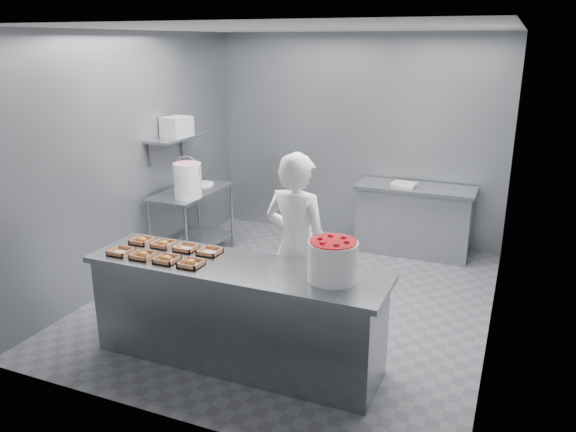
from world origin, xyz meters
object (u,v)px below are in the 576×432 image
object	(u,v)px
tray_7	(210,251)
tray_2	(166,259)
tray_5	(164,244)
tray_0	(121,251)
tray_6	(186,248)
worker	(297,248)
tray_1	(143,255)
service_counter	(236,313)
tray_4	(142,240)
prep_table	(193,214)
tray_3	(191,263)
glaze_bucket	(188,179)
strawberry_tub	(333,259)
back_counter	(414,219)
appliance	(177,127)

from	to	relation	value
tray_7	tray_2	bearing A→B (deg)	-128.75
tray_2	tray_5	xyz separation A→B (m)	(-0.24, 0.30, 0.00)
tray_0	tray_5	distance (m)	0.38
tray_6	tray_0	bearing A→B (deg)	-147.75
tray_6	worker	xyz separation A→B (m)	(0.88, 0.45, -0.03)
tray_6	tray_7	size ratio (longest dim) A/B	1.00
tray_1	tray_6	distance (m)	0.39
service_counter	tray_4	world-z (taller)	tray_4
prep_table	worker	world-z (taller)	worker
tray_2	tray_3	size ratio (longest dim) A/B	1.00
tray_2	glaze_bucket	world-z (taller)	glaze_bucket
prep_table	worker	bearing A→B (deg)	-34.52
tray_0	tray_3	world-z (taller)	tray_3
worker	glaze_bucket	xyz separation A→B (m)	(-1.82, 1.07, 0.23)
prep_table	tray_3	size ratio (longest dim) A/B	6.40
glaze_bucket	tray_3	bearing A→B (deg)	-57.08
tray_3	strawberry_tub	size ratio (longest dim) A/B	0.48
prep_table	tray_6	xyz separation A→B (m)	(1.08, -1.80, 0.33)
service_counter	glaze_bucket	distance (m)	2.35
tray_4	tray_6	xyz separation A→B (m)	(0.48, 0.00, -0.00)
prep_table	tray_5	xyz separation A→B (m)	(0.84, -1.80, 0.33)
tray_7	tray_0	bearing A→B (deg)	-157.19
tray_4	tray_5	xyz separation A→B (m)	(0.24, 0.00, 0.00)
back_counter	tray_1	size ratio (longest dim) A/B	8.01
worker	tray_7	bearing A→B (deg)	44.81
service_counter	strawberry_tub	size ratio (longest dim) A/B	6.65
tray_7	appliance	size ratio (longest dim) A/B	0.59
tray_0	tray_3	bearing A→B (deg)	-0.00
tray_0	tray_4	xyz separation A→B (m)	(-0.00, 0.30, 0.00)
tray_7	appliance	world-z (taller)	appliance
prep_table	tray_4	distance (m)	1.92
tray_1	tray_6	world-z (taller)	tray_1
tray_1	worker	size ratio (longest dim) A/B	0.11
back_counter	tray_3	size ratio (longest dim) A/B	8.01
tray_4	tray_0	bearing A→B (deg)	-89.43
tray_5	tray_3	bearing A→B (deg)	-32.25
tray_7	glaze_bucket	world-z (taller)	glaze_bucket
worker	glaze_bucket	bearing A→B (deg)	-20.54
tray_7	strawberry_tub	xyz separation A→B (m)	(1.17, -0.12, 0.15)
tray_6	tray_2	bearing A→B (deg)	-90.57
tray_7	tray_6	bearing A→B (deg)	180.00
prep_table	tray_5	distance (m)	2.01
tray_4	tray_6	world-z (taller)	tray_4
tray_0	tray_1	distance (m)	0.24
worker	glaze_bucket	world-z (taller)	worker
tray_3	tray_7	xyz separation A→B (m)	(0.00, 0.30, -0.00)
service_counter	tray_1	world-z (taller)	tray_1
strawberry_tub	appliance	size ratio (longest dim) A/B	1.22
tray_0	tray_6	world-z (taller)	same
strawberry_tub	tray_7	bearing A→B (deg)	174.27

